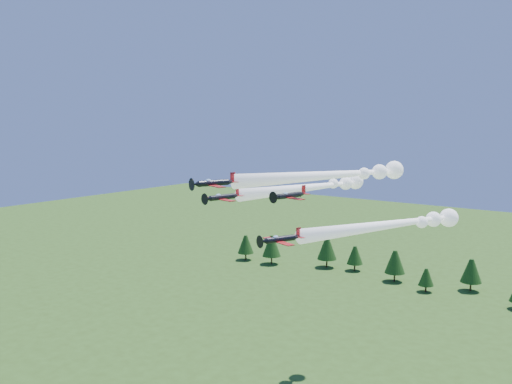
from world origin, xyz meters
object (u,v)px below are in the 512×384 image
Objects in this scene: plane_left at (314,187)px; plane_slot at (289,196)px; plane_lead at (335,175)px; plane_right at (395,224)px.

plane_slot is at bearing -58.30° from plane_left.
plane_lead is 5.18× the size of plane_slot.
plane_left is at bearing 154.51° from plane_lead.
plane_lead is 10.24m from plane_slot.
plane_right is at bearing 50.49° from plane_slot.
plane_left is at bearing -179.28° from plane_right.
plane_right is 20.64m from plane_slot.
plane_lead is at bearing -33.74° from plane_left.
plane_lead reaches higher than plane_slot.
plane_lead is at bearing -135.80° from plane_right.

